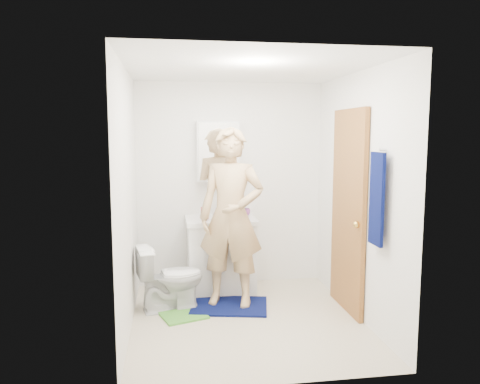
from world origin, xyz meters
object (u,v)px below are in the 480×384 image
man (231,217)px  toothbrush_cup (245,212)px  toilet (170,277)px  towel (377,199)px  vanity_cabinet (221,256)px  medicine_cabinet (218,151)px  soap_dispenser (205,210)px

man → toothbrush_cup: bearing=86.7°
toilet → man: bearing=-99.8°
towel → toilet: 2.21m
vanity_cabinet → towel: size_ratio=1.00×
medicine_cabinet → soap_dispenser: bearing=-127.1°
soap_dispenser → man: size_ratio=0.10×
toilet → soap_dispenser: size_ratio=3.52×
vanity_cabinet → toothbrush_cup: 0.58m
towel → toilet: bearing=151.0°
vanity_cabinet → soap_dispenser: bearing=-174.3°
vanity_cabinet → toothbrush_cup: (0.30, 0.08, 0.49)m
toilet → man: (0.64, 0.02, 0.61)m
towel → medicine_cabinet: bearing=124.6°
soap_dispenser → man: 0.53m
medicine_cabinet → toothbrush_cup: bearing=-25.4°
toilet → man: size_ratio=0.36×
vanity_cabinet → toilet: size_ratio=1.19×
vanity_cabinet → soap_dispenser: soap_dispenser is taller
toilet → man: man is taller
soap_dispenser → man: man is taller
vanity_cabinet → toilet: vanity_cabinet is taller
vanity_cabinet → man: man is taller
vanity_cabinet → toilet: bearing=-138.7°
toilet → towel: bearing=-130.5°
towel → toothbrush_cup: size_ratio=7.13×
medicine_cabinet → man: medicine_cabinet is taller
toilet → toothbrush_cup: (0.88, 0.59, 0.56)m
towel → toothbrush_cup: 1.83m
vanity_cabinet → man: (0.06, -0.49, 0.55)m
medicine_cabinet → man: 0.97m
towel → soap_dispenser: size_ratio=4.17×
medicine_cabinet → toilet: bearing=-128.3°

